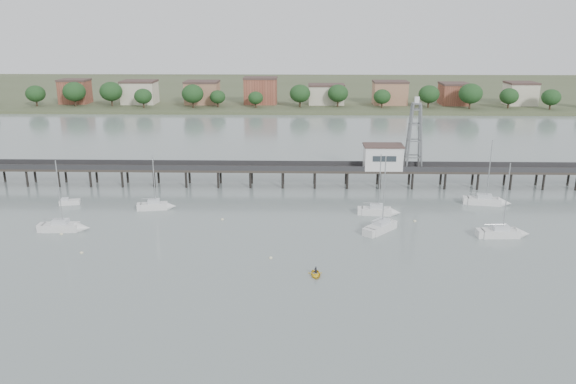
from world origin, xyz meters
name	(u,v)px	position (x,y,z in m)	size (l,w,h in m)	color
ground_plane	(237,327)	(0.00, 0.00, 0.00)	(500.00, 500.00, 0.00)	slate
pier	(267,169)	(0.00, 60.00, 3.79)	(150.00, 5.00, 5.50)	#2D2823
pier_building	(383,157)	(25.00, 60.00, 6.67)	(8.40, 5.40, 5.30)	silver
lattice_tower	(414,137)	(31.50, 60.00, 11.10)	(3.20, 3.20, 15.50)	slate
sailboat_b	(159,206)	(-19.72, 43.29, 0.65)	(6.86, 3.06, 11.10)	silver
sailboat_d	(507,233)	(41.88, 30.23, 0.64)	(8.17, 2.76, 13.34)	silver
sailboat_c	(385,226)	(22.07, 33.40, 0.64)	(7.43, 7.84, 13.82)	silver
sailboat_e	(491,202)	(44.72, 47.63, 0.64)	(8.55, 3.78, 13.65)	silver
sailboat_a	(68,227)	(-32.43, 31.31, 0.64)	(8.00, 2.72, 13.06)	silver
sailboat_f	(382,211)	(22.54, 41.08, 0.65)	(7.38, 2.67, 12.06)	silver
white_tender	(69,202)	(-38.11, 45.85, 0.46)	(4.12, 2.42, 1.50)	silver
yellow_dinghy	(316,276)	(9.57, 14.29, 0.00)	(2.03, 0.59, 2.84)	yellow
dinghy_occupant	(316,276)	(9.57, 14.29, 0.00)	(0.43, 1.17, 0.28)	black
mooring_buoys	(271,239)	(2.54, 28.03, 0.08)	(84.00, 17.80, 0.39)	beige
far_shore	(288,90)	(0.36, 239.58, 0.95)	(500.00, 170.00, 10.40)	#475133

